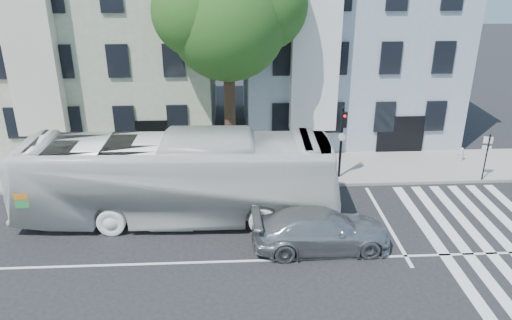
{
  "coord_description": "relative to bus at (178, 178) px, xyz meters",
  "views": [
    {
      "loc": [
        0.03,
        -15.48,
        10.7
      ],
      "look_at": [
        1.07,
        3.88,
        2.4
      ],
      "focal_mm": 35.0,
      "sensor_mm": 36.0,
      "label": 1
    }
  ],
  "objects": [
    {
      "name": "building_right",
      "position": [
        9.22,
        11.57,
        3.65
      ],
      "size": [
        12.0,
        10.0,
        11.0
      ],
      "primitive_type": "cube",
      "color": "#909EAB",
      "rests_on": "ground"
    },
    {
      "name": "sidewalk_far",
      "position": [
        2.22,
        4.57,
        -1.77
      ],
      "size": [
        80.0,
        4.0,
        0.15
      ],
      "primitive_type": "cube",
      "color": "gray",
      "rests_on": "ground"
    },
    {
      "name": "hedge",
      "position": [
        -2.06,
        3.37,
        -1.35
      ],
      "size": [
        8.17,
        4.04,
        0.7
      ],
      "primitive_type": null,
      "rotation": [
        0.0,
        0.0,
        0.39
      ],
      "color": "#20591D",
      "rests_on": "sidewalk_far"
    },
    {
      "name": "street_tree",
      "position": [
        2.28,
        5.31,
        5.98
      ],
      "size": [
        7.3,
        5.9,
        11.1
      ],
      "color": "#2D2116",
      "rests_on": "ground"
    },
    {
      "name": "ground",
      "position": [
        2.22,
        -3.43,
        -1.85
      ],
      "size": [
        120.0,
        120.0,
        0.0
      ],
      "primitive_type": "plane",
      "color": "black",
      "rests_on": "ground"
    },
    {
      "name": "far_sign_pole",
      "position": [
        14.56,
        2.72,
        -0.19
      ],
      "size": [
        0.42,
        0.21,
        2.37
      ],
      "rotation": [
        0.0,
        0.0,
        -0.25
      ],
      "color": "black",
      "rests_on": "sidewalk_far"
    },
    {
      "name": "sedan",
      "position": [
        5.62,
        -2.64,
        -1.08
      ],
      "size": [
        2.29,
        5.36,
        1.54
      ],
      "primitive_type": "imported",
      "rotation": [
        0.0,
        0.0,
        1.6
      ],
      "color": "#A7AAAE",
      "rests_on": "ground"
    },
    {
      "name": "traffic_signal",
      "position": [
        7.58,
        3.29,
        0.57
      ],
      "size": [
        0.39,
        0.51,
        3.75
      ],
      "rotation": [
        0.0,
        0.0,
        0.19
      ],
      "color": "black",
      "rests_on": "ground"
    },
    {
      "name": "fire_hydrant",
      "position": [
        14.53,
        5.1,
        -1.33
      ],
      "size": [
        0.39,
        0.23,
        0.72
      ],
      "rotation": [
        0.0,
        0.0,
        0.01
      ],
      "color": "#B0B0AB",
      "rests_on": "sidewalk_far"
    },
    {
      "name": "bus",
      "position": [
        0.0,
        0.0,
        0.0
      ],
      "size": [
        3.53,
        13.37,
        3.7
      ],
      "primitive_type": "imported",
      "rotation": [
        0.0,
        0.0,
        1.54
      ],
      "color": "silver",
      "rests_on": "ground"
    },
    {
      "name": "building_left",
      "position": [
        -4.78,
        11.57,
        3.65
      ],
      "size": [
        12.0,
        10.0,
        11.0
      ],
      "primitive_type": "cube",
      "color": "gray",
      "rests_on": "ground"
    }
  ]
}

